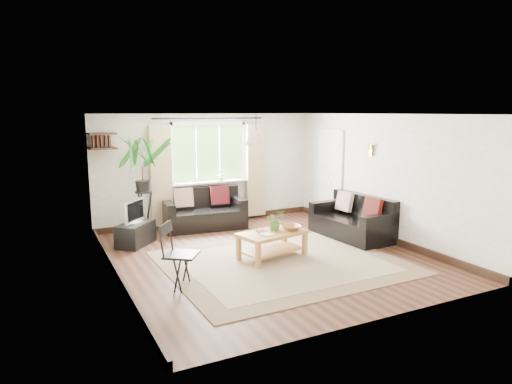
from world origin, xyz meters
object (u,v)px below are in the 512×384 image
sofa_back (204,210)px  tv_stand (136,234)px  folding_chair (182,256)px  palm_stand (143,187)px  sofa_right (351,218)px  coffee_table (272,245)px

sofa_back → tv_stand: size_ratio=2.17×
folding_chair → palm_stand: bearing=32.6°
sofa_right → folding_chair: size_ratio=1.81×
sofa_back → palm_stand: bearing=-169.7°
tv_stand → folding_chair: (0.15, -2.38, 0.25)m
folding_chair → sofa_right: bearing=-39.5°
coffee_table → tv_stand: (-1.90, 1.81, -0.02)m
sofa_back → folding_chair: folding_chair is taller
sofa_right → palm_stand: bearing=-121.9°
sofa_back → sofa_right: size_ratio=1.02×
palm_stand → folding_chair: (-0.15, -2.89, -0.53)m
sofa_right → sofa_back: bearing=-134.8°
sofa_back → tv_stand: sofa_back is taller
coffee_table → folding_chair: (-1.75, -0.57, 0.23)m
sofa_back → folding_chair: (-1.43, -2.99, 0.06)m
sofa_back → coffee_table: 2.45m
sofa_right → folding_chair: bearing=-79.3°
palm_stand → sofa_back: bearing=4.5°
sofa_right → palm_stand: 4.11m
sofa_right → palm_stand: size_ratio=0.84×
tv_stand → sofa_back: bearing=-27.0°
coffee_table → sofa_right: bearing=12.4°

